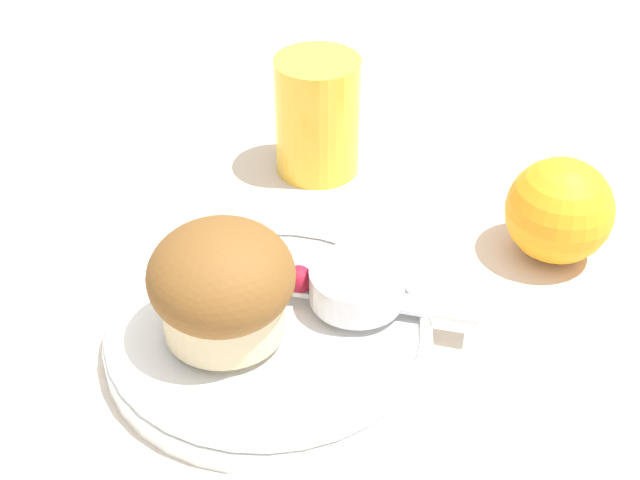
{
  "coord_description": "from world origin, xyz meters",
  "views": [
    {
      "loc": [
        0.25,
        -0.33,
        0.38
      ],
      "look_at": [
        0.03,
        0.04,
        0.06
      ],
      "focal_mm": 50.0,
      "sensor_mm": 36.0,
      "label": 1
    }
  ],
  "objects_px": {
    "muffin": "(229,287)",
    "orange_fruit": "(559,211)",
    "butter_knife": "(329,292)",
    "juice_glass": "(317,116)"
  },
  "relations": [
    {
      "from": "butter_knife",
      "to": "orange_fruit",
      "type": "xyz_separation_m",
      "value": [
        0.1,
        0.14,
        0.01
      ]
    },
    {
      "from": "butter_knife",
      "to": "orange_fruit",
      "type": "relative_size",
      "value": 2.5
    },
    {
      "from": "butter_knife",
      "to": "juice_glass",
      "type": "distance_m",
      "value": 0.18
    },
    {
      "from": "juice_glass",
      "to": "muffin",
      "type": "bearing_deg",
      "value": -72.06
    },
    {
      "from": "muffin",
      "to": "butter_knife",
      "type": "distance_m",
      "value": 0.07
    },
    {
      "from": "muffin",
      "to": "orange_fruit",
      "type": "xyz_separation_m",
      "value": [
        0.13,
        0.19,
        -0.02
      ]
    },
    {
      "from": "butter_knife",
      "to": "muffin",
      "type": "bearing_deg",
      "value": -136.9
    },
    {
      "from": "muffin",
      "to": "orange_fruit",
      "type": "bearing_deg",
      "value": 56.48
    },
    {
      "from": "butter_knife",
      "to": "juice_glass",
      "type": "xyz_separation_m",
      "value": [
        -0.1,
        0.15,
        0.02
      ]
    },
    {
      "from": "muffin",
      "to": "orange_fruit",
      "type": "height_order",
      "value": "muffin"
    }
  ]
}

